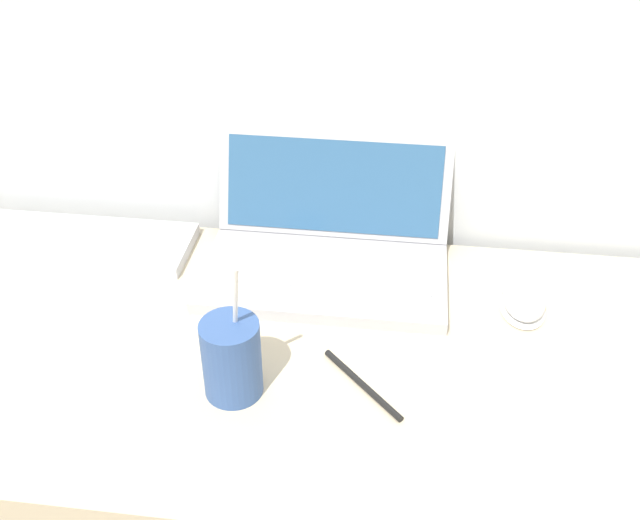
{
  "coord_description": "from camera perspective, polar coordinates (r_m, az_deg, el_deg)",
  "views": [
    {
      "loc": [
        0.07,
        -0.49,
        1.46
      ],
      "look_at": [
        -0.05,
        0.41,
        0.82
      ],
      "focal_mm": 42.0,
      "sensor_mm": 36.0,
      "label": 1
    }
  ],
  "objects": [
    {
      "name": "desk",
      "position": [
        1.34,
        1.4,
        -19.1
      ],
      "size": [
        1.41,
        0.59,
        0.75
      ],
      "color": "beige",
      "rests_on": "ground_plane"
    },
    {
      "name": "laptop",
      "position": [
        1.2,
        0.58,
        1.45
      ],
      "size": [
        0.38,
        0.28,
        0.21
      ],
      "color": "#ADADB2",
      "rests_on": "desk"
    },
    {
      "name": "drink_cup",
      "position": [
        0.97,
        -6.75,
        -7.35
      ],
      "size": [
        0.08,
        0.08,
        0.22
      ],
      "color": "#33518C",
      "rests_on": "desk"
    },
    {
      "name": "computer_mouse",
      "position": [
        1.16,
        15.27,
        -3.01
      ],
      "size": [
        0.07,
        0.1,
        0.04
      ],
      "color": "white",
      "rests_on": "desk"
    },
    {
      "name": "external_keyboard",
      "position": [
        1.33,
        -18.4,
        1.34
      ],
      "size": [
        0.41,
        0.14,
        0.02
      ],
      "color": "silver",
      "rests_on": "desk"
    },
    {
      "name": "pen",
      "position": [
        1.01,
        3.24,
        -9.44
      ],
      "size": [
        0.11,
        0.12,
        0.01
      ],
      "color": "black",
      "rests_on": "desk"
    }
  ]
}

